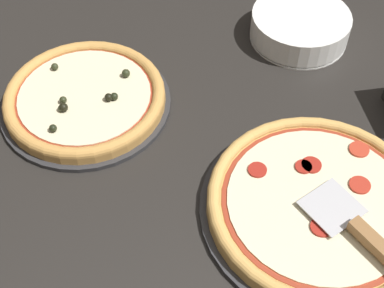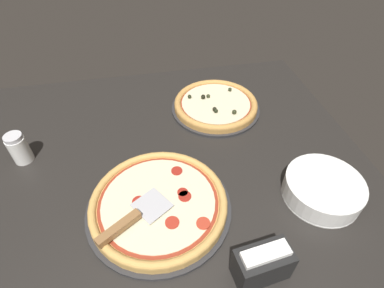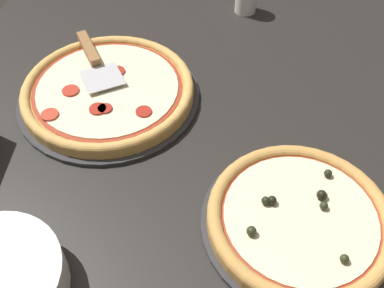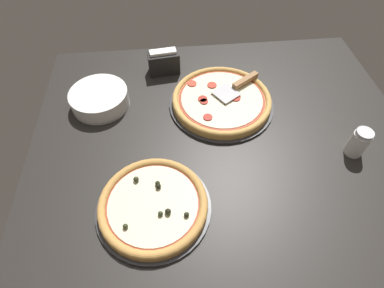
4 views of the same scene
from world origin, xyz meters
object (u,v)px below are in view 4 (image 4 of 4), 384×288
object	(u,v)px
plate_stack	(100,99)
pizza_back	(153,204)
serving_spatula	(241,83)
parmesan_shaker	(358,143)
pizza_front	(222,100)
napkin_holder	(164,62)

from	to	relation	value
plate_stack	pizza_back	bearing A→B (deg)	112.68
serving_spatula	parmesan_shaker	xyz separation A→B (cm)	(-32.14, 33.16, 0.13)
pizza_front	serving_spatula	distance (cm)	10.57
parmesan_shaker	napkin_holder	size ratio (longest dim) A/B	0.77
pizza_front	parmesan_shaker	size ratio (longest dim) A/B	3.64
serving_spatula	napkin_holder	xyz separation A→B (cm)	(29.33, -16.62, -0.08)
pizza_back	parmesan_shaker	xyz separation A→B (cm)	(-67.43, -14.18, 2.63)
pizza_front	plate_stack	xyz separation A→B (cm)	(46.10, -4.65, 0.54)
napkin_holder	parmesan_shaker	bearing A→B (deg)	141.00
serving_spatula	napkin_holder	distance (cm)	33.71
pizza_back	plate_stack	size ratio (longest dim) A/B	1.47
pizza_back	napkin_holder	size ratio (longest dim) A/B	2.39
pizza_front	napkin_holder	size ratio (longest dim) A/B	2.82
serving_spatula	plate_stack	xyz separation A→B (cm)	(54.53, 1.28, -1.80)
parmesan_shaker	pizza_back	bearing A→B (deg)	11.88
serving_spatula	napkin_holder	world-z (taller)	napkin_holder
napkin_holder	pizza_front	bearing A→B (deg)	132.82
parmesan_shaker	napkin_holder	distance (cm)	79.10
plate_stack	parmesan_shaker	size ratio (longest dim) A/B	2.10
pizza_front	plate_stack	distance (cm)	46.33
pizza_front	plate_stack	size ratio (longest dim) A/B	1.73
pizza_front	napkin_holder	xyz separation A→B (cm)	(20.89, -22.55, 2.26)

